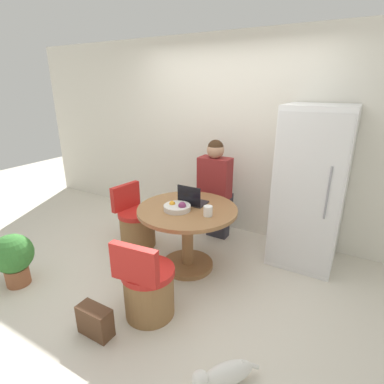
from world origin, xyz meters
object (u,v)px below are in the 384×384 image
dining_table (187,227)px  potted_plant (13,257)px  person_seated (216,186)px  chair_near_camera (148,289)px  fruit_bowl (177,207)px  refrigerator (310,188)px  cat (225,374)px  laptop (192,200)px  handbag (95,321)px  chair_left_side (137,225)px

dining_table → potted_plant: size_ratio=1.92×
person_seated → potted_plant: (-1.34, -1.93, -0.42)m
chair_near_camera → fruit_bowl: fruit_bowl is taller
refrigerator → chair_near_camera: 2.03m
refrigerator → chair_near_camera: refrigerator is taller
person_seated → cat: (0.99, -1.88, -0.65)m
fruit_bowl → person_seated: bearing=88.0°
dining_table → person_seated: bearing=92.0°
laptop → handbag: 1.51m
dining_table → cat: bearing=-49.2°
chair_near_camera → cat: chair_near_camera is taller
fruit_bowl → cat: bearing=-44.8°
dining_table → cat: 1.53m
dining_table → potted_plant: dining_table is taller
chair_left_side → potted_plant: chair_left_side is taller
refrigerator → laptop: 1.32m
dining_table → fruit_bowl: size_ratio=3.79×
dining_table → chair_left_side: size_ratio=1.37×
potted_plant → cat: bearing=1.2°
chair_near_camera → cat: 0.93m
laptop → person_seated: bearing=-88.4°
chair_near_camera → chair_left_side: size_ratio=1.00×
chair_near_camera → person_seated: bearing=-91.9°
person_seated → handbag: 2.10m
refrigerator → cat: (-0.13, -1.94, -0.80)m
person_seated → potted_plant: bearing=55.1°
chair_near_camera → potted_plant: size_ratio=1.40×
dining_table → handbag: size_ratio=3.59×
laptop → potted_plant: (-1.36, -1.28, -0.45)m
chair_left_side → fruit_bowl: fruit_bowl is taller
dining_table → chair_near_camera: chair_near_camera is taller
laptop → cat: size_ratio=0.69×
chair_near_camera → person_seated: person_seated is taller
chair_near_camera → cat: bearing=156.0°
potted_plant → handbag: 1.23m
handbag → potted_plant: bearing=176.5°
fruit_bowl → cat: 1.58m
refrigerator → dining_table: 1.42m
fruit_bowl → potted_plant: size_ratio=0.51×
dining_table → handbag: dining_table is taller
cat → potted_plant: (-2.33, -0.05, 0.23)m
fruit_bowl → potted_plant: fruit_bowl is taller
dining_table → potted_plant: bearing=-139.7°
cat → handbag: handbag is taller
dining_table → fruit_bowl: 0.28m
chair_near_camera → dining_table: bearing=-90.0°
chair_left_side → person_seated: size_ratio=0.58×
refrigerator → chair_near_camera: (-1.01, -1.65, -0.62)m
refrigerator → fruit_bowl: 1.48m
chair_left_side → cat: bearing=-116.8°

